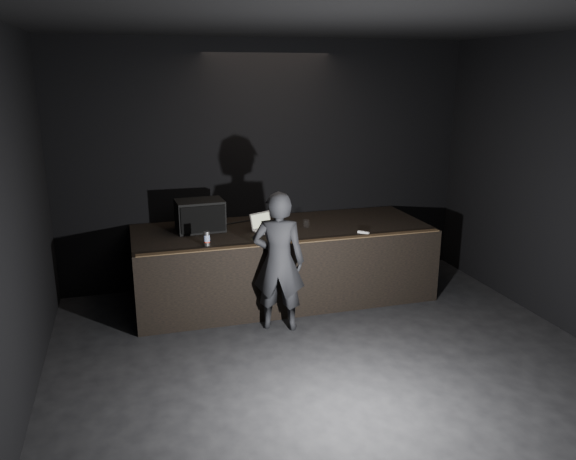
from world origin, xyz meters
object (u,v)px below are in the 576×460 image
at_px(stage_riser, 283,262).
at_px(beer_can, 207,239).
at_px(stage_monitor, 200,215).
at_px(laptop, 265,226).
at_px(person, 279,261).

bearing_deg(stage_riser, beer_can, -154.38).
distance_m(stage_monitor, laptop, 0.87).
distance_m(stage_monitor, person, 1.41).
relative_size(beer_can, person, 0.10).
distance_m(stage_riser, beer_can, 1.36).
bearing_deg(stage_riser, stage_monitor, 170.88).
relative_size(laptop, person, 0.25).
distance_m(laptop, beer_can, 0.96).
relative_size(stage_riser, stage_monitor, 6.25).
xyz_separation_m(stage_monitor, laptop, (0.82, -0.24, -0.15)).
bearing_deg(laptop, person, -118.04).
bearing_deg(laptop, stage_monitor, 138.69).
relative_size(stage_riser, beer_can, 22.37).
bearing_deg(beer_can, stage_monitor, 88.44).
bearing_deg(stage_monitor, laptop, -19.45).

